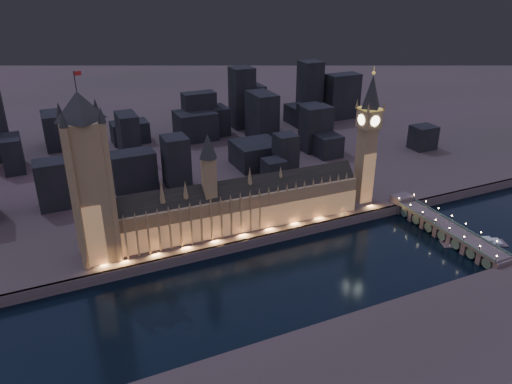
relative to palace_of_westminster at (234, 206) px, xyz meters
name	(u,v)px	position (x,y,z in m)	size (l,w,h in m)	color
ground_plane	(283,274)	(9.85, -61.74, -26.37)	(2000.00, 2000.00, 0.00)	black
north_bank	(127,99)	(9.85, 458.26, -22.37)	(2000.00, 960.00, 8.00)	#3A3E33
embankment_wall	(258,242)	(9.85, -20.74, -22.37)	(2000.00, 2.50, 8.00)	#524749
palace_of_westminster	(234,206)	(0.00, 0.00, 0.00)	(202.00, 26.81, 78.00)	#988459
victoria_tower	(89,172)	(-100.15, 0.18, 44.92)	(31.68, 31.68, 127.30)	#988459
elizabeth_tower	(368,129)	(117.85, 0.18, 44.91)	(18.00, 18.00, 113.35)	#988459
westminster_bridge	(443,228)	(147.42, -65.20, -20.38)	(17.16, 113.00, 15.90)	#524749
river_boat	(474,242)	(159.97, -85.49, -24.81)	(49.46, 29.32, 4.50)	#524749
city_backdrop	(210,126)	(47.24, 185.04, 5.00)	(466.65, 215.63, 81.13)	black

